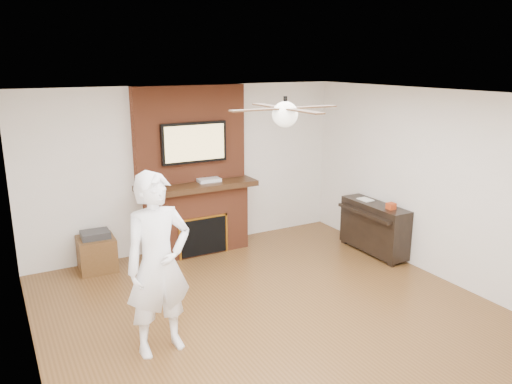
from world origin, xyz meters
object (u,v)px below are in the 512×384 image
person (158,264)px  piano (374,227)px  fireplace (194,187)px  side_table (97,252)px

person → piano: 3.83m
fireplace → piano: bearing=-31.6°
fireplace → person: size_ratio=1.35×
fireplace → side_table: bearing=-177.5°
fireplace → person: 2.78m
side_table → piano: 4.06m
fireplace → piano: fireplace is taller
person → side_table: size_ratio=3.26×
fireplace → piano: (2.31, -1.42, -0.58)m
fireplace → person: (-1.35, -2.42, -0.07)m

